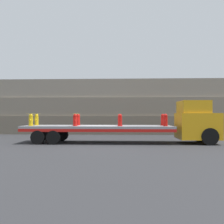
% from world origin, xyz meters
% --- Properties ---
extents(ground_plane, '(120.00, 120.00, 0.00)m').
position_xyz_m(ground_plane, '(0.00, 0.00, 0.00)').
color(ground_plane, '#2D2D30').
extents(rock_cliff, '(60.00, 3.30, 5.54)m').
position_xyz_m(rock_cliff, '(0.00, 8.59, 2.77)').
color(rock_cliff, '#706656').
rests_on(rock_cliff, ground_plane).
extents(truck_cab, '(2.63, 2.60, 2.92)m').
position_xyz_m(truck_cab, '(6.91, 0.00, 1.47)').
color(truck_cab, orange).
rests_on(truck_cab, ground_plane).
extents(flatbed_trailer, '(10.38, 2.64, 1.20)m').
position_xyz_m(flatbed_trailer, '(-0.60, 0.00, 0.99)').
color(flatbed_trailer, gray).
rests_on(flatbed_trailer, ground_plane).
extents(fire_hydrant_yellow_near_0, '(0.35, 0.60, 0.83)m').
position_xyz_m(fire_hydrant_yellow_near_0, '(-4.59, -0.56, 1.60)').
color(fire_hydrant_yellow_near_0, gold).
rests_on(fire_hydrant_yellow_near_0, flatbed_trailer).
extents(fire_hydrant_yellow_far_0, '(0.35, 0.60, 0.83)m').
position_xyz_m(fire_hydrant_yellow_far_0, '(-4.59, 0.56, 1.60)').
color(fire_hydrant_yellow_far_0, gold).
rests_on(fire_hydrant_yellow_far_0, flatbed_trailer).
extents(fire_hydrant_red_near_1, '(0.35, 0.60, 0.83)m').
position_xyz_m(fire_hydrant_red_near_1, '(-1.53, -0.56, 1.60)').
color(fire_hydrant_red_near_1, red).
rests_on(fire_hydrant_red_near_1, flatbed_trailer).
extents(fire_hydrant_red_far_1, '(0.35, 0.60, 0.83)m').
position_xyz_m(fire_hydrant_red_far_1, '(-1.53, 0.56, 1.60)').
color(fire_hydrant_red_far_1, red).
rests_on(fire_hydrant_red_far_1, flatbed_trailer).
extents(fire_hydrant_red_near_2, '(0.35, 0.60, 0.83)m').
position_xyz_m(fire_hydrant_red_near_2, '(1.53, -0.56, 1.60)').
color(fire_hydrant_red_near_2, red).
rests_on(fire_hydrant_red_near_2, flatbed_trailer).
extents(fire_hydrant_red_far_2, '(0.35, 0.60, 0.83)m').
position_xyz_m(fire_hydrant_red_far_2, '(1.53, 0.56, 1.60)').
color(fire_hydrant_red_far_2, red).
rests_on(fire_hydrant_red_far_2, flatbed_trailer).
extents(fire_hydrant_red_near_3, '(0.35, 0.60, 0.83)m').
position_xyz_m(fire_hydrant_red_near_3, '(4.59, -0.56, 1.60)').
color(fire_hydrant_red_near_3, red).
rests_on(fire_hydrant_red_near_3, flatbed_trailer).
extents(fire_hydrant_red_far_3, '(0.35, 0.60, 0.83)m').
position_xyz_m(fire_hydrant_red_far_3, '(4.59, 0.56, 1.60)').
color(fire_hydrant_red_far_3, red).
rests_on(fire_hydrant_red_far_3, flatbed_trailer).
extents(cargo_strap_rear, '(0.05, 2.75, 0.01)m').
position_xyz_m(cargo_strap_rear, '(-4.59, 0.00, 2.03)').
color(cargo_strap_rear, yellow).
rests_on(cargo_strap_rear, fire_hydrant_yellow_near_0).
extents(cargo_strap_middle, '(0.05, 2.75, 0.01)m').
position_xyz_m(cargo_strap_middle, '(-1.53, 0.00, 2.03)').
color(cargo_strap_middle, yellow).
rests_on(cargo_strap_middle, fire_hydrant_red_near_1).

